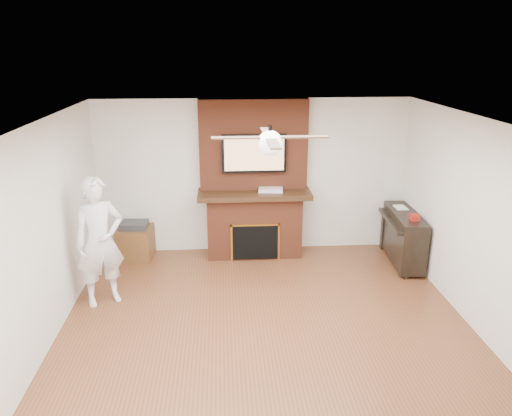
{
  "coord_description": "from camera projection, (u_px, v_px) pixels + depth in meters",
  "views": [
    {
      "loc": [
        -0.5,
        -5.07,
        3.29
      ],
      "look_at": [
        -0.08,
        0.9,
        1.32
      ],
      "focal_mm": 35.0,
      "sensor_mm": 36.0,
      "label": 1
    }
  ],
  "objects": [
    {
      "name": "candle_blue",
      "position": [
        273.0,
        256.0,
        8.06
      ],
      "size": [
        0.06,
        0.06,
        0.07
      ],
      "primitive_type": "cylinder",
      "color": "#315894",
      "rests_on": "ground"
    },
    {
      "name": "ceiling_fan",
      "position": [
        270.0,
        142.0,
        5.14
      ],
      "size": [
        1.21,
        1.21,
        0.31
      ],
      "color": "black",
      "rests_on": "room_shell"
    },
    {
      "name": "piano",
      "position": [
        403.0,
        236.0,
        7.77
      ],
      "size": [
        0.56,
        1.29,
        0.92
      ],
      "rotation": [
        0.0,
        0.0,
        -0.08
      ],
      "color": "black",
      "rests_on": "ground"
    },
    {
      "name": "side_table",
      "position": [
        136.0,
        241.0,
        8.0
      ],
      "size": [
        0.57,
        0.57,
        0.61
      ],
      "rotation": [
        0.0,
        0.0,
        -0.08
      ],
      "color": "#543418",
      "rests_on": "ground"
    },
    {
      "name": "cable_box",
      "position": [
        271.0,
        190.0,
        7.86
      ],
      "size": [
        0.4,
        0.26,
        0.05
      ],
      "primitive_type": "cube",
      "rotation": [
        0.0,
        0.0,
        -0.12
      ],
      "color": "silver",
      "rests_on": "fireplace"
    },
    {
      "name": "fireplace",
      "position": [
        254.0,
        195.0,
        7.97
      ],
      "size": [
        1.78,
        0.64,
        2.5
      ],
      "color": "brown",
      "rests_on": "ground"
    },
    {
      "name": "room_shell",
      "position": [
        269.0,
        239.0,
        5.47
      ],
      "size": [
        5.36,
        5.86,
        2.86
      ],
      "color": "#572F19",
      "rests_on": "ground"
    },
    {
      "name": "candle_cream",
      "position": [
        257.0,
        255.0,
        8.05
      ],
      "size": [
        0.08,
        0.08,
        0.11
      ],
      "primitive_type": "cylinder",
      "color": "beige",
      "rests_on": "ground"
    },
    {
      "name": "tv",
      "position": [
        254.0,
        154.0,
        7.71
      ],
      "size": [
        1.0,
        0.08,
        0.6
      ],
      "color": "black",
      "rests_on": "fireplace"
    },
    {
      "name": "candle_green",
      "position": [
        258.0,
        254.0,
        8.11
      ],
      "size": [
        0.07,
        0.07,
        0.1
      ],
      "primitive_type": "cylinder",
      "color": "#38712D",
      "rests_on": "ground"
    },
    {
      "name": "person",
      "position": [
        100.0,
        242.0,
        6.44
      ],
      "size": [
        0.76,
        0.67,
        1.73
      ],
      "primitive_type": "imported",
      "rotation": [
        0.0,
        0.0,
        0.49
      ],
      "color": "silver",
      "rests_on": "ground"
    }
  ]
}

